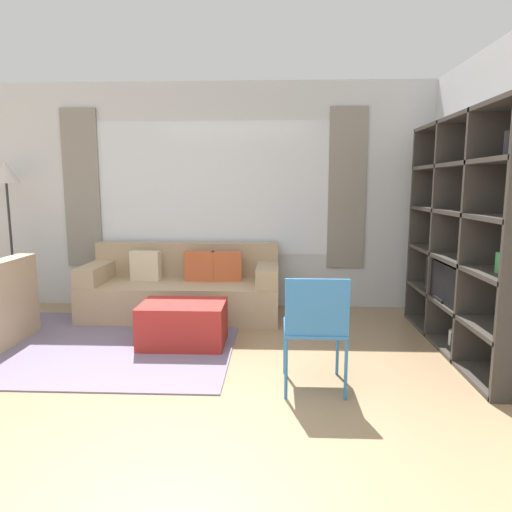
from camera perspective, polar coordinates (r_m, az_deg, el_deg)
The scene contains 9 objects.
ground_plane at distance 2.91m, azimuth -14.14°, elevation -22.27°, with size 16.00×16.00×0.00m, color #9E7F5B.
wall_back at distance 5.63m, azimuth -5.34°, elevation 7.43°, with size 6.43×0.11×2.70m.
wall_right at distance 4.39m, azimuth 28.08°, elevation 5.96°, with size 0.07×4.37×2.70m, color silver.
area_rug at distance 4.68m, azimuth -20.21°, elevation -10.25°, with size 2.76×2.03×0.01m, color slate.
shelving_unit at distance 4.44m, azimuth 25.00°, elevation 2.04°, with size 0.37×2.12×2.09m.
couch_main at distance 5.34m, azimuth -9.06°, elevation -4.17°, with size 2.19×0.89×0.81m.
ottoman at distance 4.37m, azimuth -9.08°, elevation -8.41°, with size 0.78×0.54×0.41m.
floor_lamp at distance 6.14m, azimuth -28.75°, elevation 8.00°, with size 0.32×0.32×1.77m.
folding_chair at distance 3.32m, azimuth 7.40°, elevation -8.29°, with size 0.44×0.46×0.86m.
Camera 1 is at (0.76, -2.38, 1.49)m, focal length 32.00 mm.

